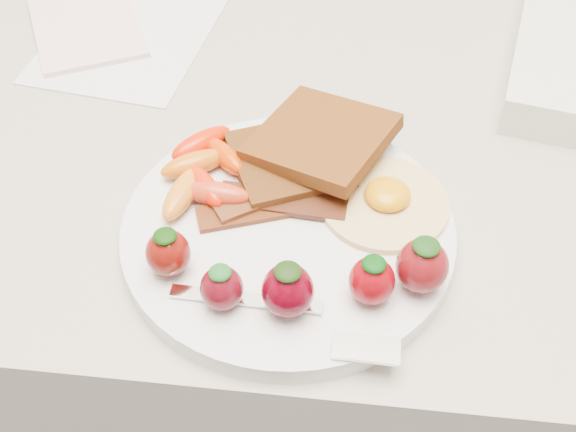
# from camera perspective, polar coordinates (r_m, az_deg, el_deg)

# --- Properties ---
(counter) EXTENTS (2.00, 0.60, 0.90)m
(counter) POSITION_cam_1_polar(r_m,az_deg,el_deg) (1.05, 1.61, -11.42)
(counter) COLOR gray
(counter) RESTS_ON ground
(plate) EXTENTS (0.27, 0.27, 0.02)m
(plate) POSITION_cam_1_polar(r_m,az_deg,el_deg) (0.59, 0.00, -1.25)
(plate) COLOR silver
(plate) RESTS_ON counter
(toast_lower) EXTENTS (0.12, 0.12, 0.01)m
(toast_lower) POSITION_cam_1_polar(r_m,az_deg,el_deg) (0.62, 0.08, 4.35)
(toast_lower) COLOR #401E0C
(toast_lower) RESTS_ON plate
(toast_upper) EXTENTS (0.14, 0.14, 0.02)m
(toast_upper) POSITION_cam_1_polar(r_m,az_deg,el_deg) (0.63, 2.66, 6.15)
(toast_upper) COLOR #3A2105
(toast_upper) RESTS_ON toast_lower
(fried_egg) EXTENTS (0.12, 0.12, 0.02)m
(fried_egg) POSITION_cam_1_polar(r_m,az_deg,el_deg) (0.60, 7.68, 1.21)
(fried_egg) COLOR beige
(fried_egg) RESTS_ON plate
(bacon_strips) EXTENTS (0.13, 0.09, 0.01)m
(bacon_strips) POSITION_cam_1_polar(r_m,az_deg,el_deg) (0.59, -1.20, 1.25)
(bacon_strips) COLOR black
(bacon_strips) RESTS_ON plate
(baby_carrots) EXTENTS (0.09, 0.12, 0.02)m
(baby_carrots) POSITION_cam_1_polar(r_m,az_deg,el_deg) (0.61, -6.76, 3.43)
(baby_carrots) COLOR #C25A0C
(baby_carrots) RESTS_ON plate
(strawberries) EXTENTS (0.22, 0.07, 0.05)m
(strawberries) POSITION_cam_1_polar(r_m,az_deg,el_deg) (0.52, 1.54, -4.64)
(strawberries) COLOR #5E0B06
(strawberries) RESTS_ON plate
(fork) EXTENTS (0.17, 0.05, 0.00)m
(fork) POSITION_cam_1_polar(r_m,az_deg,el_deg) (0.52, 0.89, -8.28)
(fork) COLOR white
(fork) RESTS_ON plate
(paper_sheet) EXTENTS (0.19, 0.24, 0.00)m
(paper_sheet) POSITION_cam_1_polar(r_m,az_deg,el_deg) (0.84, -12.34, 13.75)
(paper_sheet) COLOR silver
(paper_sheet) RESTS_ON counter
(notepad) EXTENTS (0.17, 0.19, 0.01)m
(notepad) POSITION_cam_1_polar(r_m,az_deg,el_deg) (0.86, -15.69, 14.33)
(notepad) COLOR beige
(notepad) RESTS_ON paper_sheet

